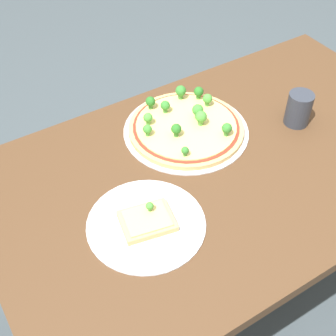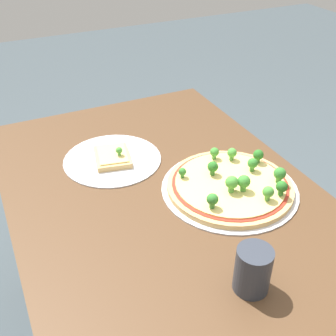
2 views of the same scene
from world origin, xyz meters
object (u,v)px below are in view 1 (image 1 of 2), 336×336
Objects in this scene: dining_table at (225,183)px; pizza_tray_slice at (147,222)px; drinking_cup at (299,109)px; pizza_tray_whole at (186,126)px.

dining_table is 4.61× the size of pizza_tray_slice.
pizza_tray_slice is at bearing -170.37° from drinking_cup.
dining_table is 0.32m from pizza_tray_slice.
pizza_tray_slice reaches higher than dining_table.
pizza_tray_slice is 2.85× the size of drinking_cup.
pizza_tray_whole is (-0.03, 0.17, 0.10)m from dining_table.
dining_table is at bearing 13.40° from pizza_tray_slice.
dining_table is 0.31m from drinking_cup.
pizza_tray_slice is 0.58m from drinking_cup.
dining_table is at bearing -80.94° from pizza_tray_whole.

